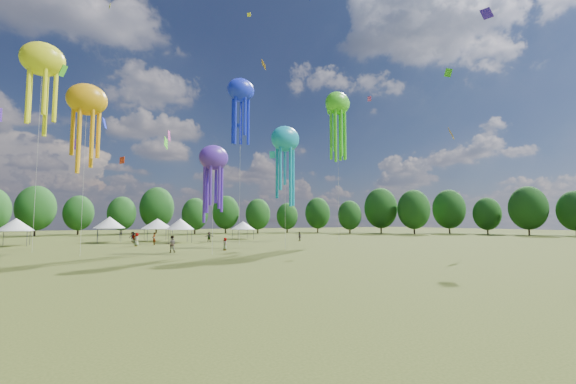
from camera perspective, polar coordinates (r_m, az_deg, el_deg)
ground at (r=17.04m, az=20.68°, el=-16.61°), size 300.00×300.00×0.00m
spectator_near at (r=43.99m, az=-17.89°, el=-7.84°), size 1.11×0.97×1.91m
spectators_far at (r=60.90m, az=-16.19°, el=-6.99°), size 27.72×25.66×1.90m
festival_tents at (r=67.28m, az=-21.61°, el=-4.72°), size 41.11×11.39×4.35m
show_kites at (r=52.33m, az=-11.16°, el=11.91°), size 48.02×17.31×26.37m
small_kites at (r=60.78m, az=-14.42°, el=21.10°), size 70.96×54.81×42.85m
treeline at (r=73.95m, az=-22.22°, el=-1.98°), size 201.57×95.24×13.43m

